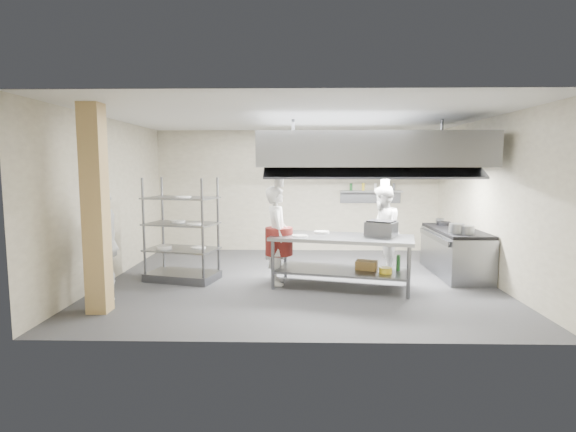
{
  "coord_description": "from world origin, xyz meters",
  "views": [
    {
      "loc": [
        -0.01,
        -8.22,
        2.12
      ],
      "look_at": [
        -0.19,
        0.2,
        1.18
      ],
      "focal_mm": 28.0,
      "sensor_mm": 36.0,
      "label": 1
    }
  ],
  "objects_px": {
    "island": "(342,262)",
    "pass_rack": "(182,229)",
    "chef_head": "(277,235)",
    "chef_plating": "(104,244)",
    "griddle": "(381,229)",
    "chef_line": "(382,230)",
    "stockpot": "(457,229)",
    "cooking_range": "(455,253)"
  },
  "relations": [
    {
      "from": "island",
      "to": "pass_rack",
      "type": "bearing_deg",
      "value": -175.33
    },
    {
      "from": "chef_head",
      "to": "chef_plating",
      "type": "bearing_deg",
      "value": 108.36
    },
    {
      "from": "chef_head",
      "to": "griddle",
      "type": "relative_size",
      "value": 3.56
    },
    {
      "from": "island",
      "to": "chef_plating",
      "type": "height_order",
      "value": "chef_plating"
    },
    {
      "from": "pass_rack",
      "to": "chef_line",
      "type": "height_order",
      "value": "pass_rack"
    },
    {
      "from": "island",
      "to": "griddle",
      "type": "height_order",
      "value": "griddle"
    },
    {
      "from": "griddle",
      "to": "stockpot",
      "type": "xyz_separation_m",
      "value": [
        1.42,
        0.33,
        -0.04
      ]
    },
    {
      "from": "griddle",
      "to": "stockpot",
      "type": "bearing_deg",
      "value": 41.76
    },
    {
      "from": "chef_line",
      "to": "pass_rack",
      "type": "bearing_deg",
      "value": -71.01
    },
    {
      "from": "cooking_range",
      "to": "stockpot",
      "type": "xyz_separation_m",
      "value": [
        -0.21,
        -0.6,
        0.57
      ]
    },
    {
      "from": "island",
      "to": "griddle",
      "type": "xyz_separation_m",
      "value": [
        0.69,
        0.06,
        0.58
      ]
    },
    {
      "from": "cooking_range",
      "to": "chef_head",
      "type": "xyz_separation_m",
      "value": [
        -3.46,
        -0.76,
        0.46
      ]
    },
    {
      "from": "chef_head",
      "to": "chef_plating",
      "type": "height_order",
      "value": "chef_plating"
    },
    {
      "from": "pass_rack",
      "to": "chef_line",
      "type": "bearing_deg",
      "value": 23.77
    },
    {
      "from": "pass_rack",
      "to": "chef_head",
      "type": "relative_size",
      "value": 1.08
    },
    {
      "from": "chef_head",
      "to": "griddle",
      "type": "height_order",
      "value": "chef_head"
    },
    {
      "from": "pass_rack",
      "to": "stockpot",
      "type": "relative_size",
      "value": 7.07
    },
    {
      "from": "pass_rack",
      "to": "cooking_range",
      "type": "height_order",
      "value": "pass_rack"
    },
    {
      "from": "chef_line",
      "to": "chef_plating",
      "type": "bearing_deg",
      "value": -56.65
    },
    {
      "from": "stockpot",
      "to": "cooking_range",
      "type": "bearing_deg",
      "value": 71.06
    },
    {
      "from": "island",
      "to": "chef_head",
      "type": "bearing_deg",
      "value": -178.21
    },
    {
      "from": "cooking_range",
      "to": "pass_rack",
      "type": "bearing_deg",
      "value": -174.03
    },
    {
      "from": "chef_plating",
      "to": "pass_rack",
      "type": "bearing_deg",
      "value": 136.66
    },
    {
      "from": "chef_head",
      "to": "chef_line",
      "type": "relative_size",
      "value": 1.01
    },
    {
      "from": "griddle",
      "to": "chef_plating",
      "type": "bearing_deg",
      "value": -138.12
    },
    {
      "from": "pass_rack",
      "to": "chef_head",
      "type": "height_order",
      "value": "pass_rack"
    },
    {
      "from": "island",
      "to": "cooking_range",
      "type": "xyz_separation_m",
      "value": [
        2.32,
        0.99,
        -0.04
      ]
    },
    {
      "from": "chef_head",
      "to": "chef_line",
      "type": "bearing_deg",
      "value": -74.17
    },
    {
      "from": "griddle",
      "to": "chef_line",
      "type": "bearing_deg",
      "value": 107.06
    },
    {
      "from": "chef_head",
      "to": "stockpot",
      "type": "relative_size",
      "value": 6.54
    },
    {
      "from": "island",
      "to": "chef_head",
      "type": "relative_size",
      "value": 1.37
    },
    {
      "from": "stockpot",
      "to": "griddle",
      "type": "bearing_deg",
      "value": -167.09
    },
    {
      "from": "island",
      "to": "griddle",
      "type": "distance_m",
      "value": 0.9
    },
    {
      "from": "chef_plating",
      "to": "chef_head",
      "type": "bearing_deg",
      "value": 102.1
    },
    {
      "from": "cooking_range",
      "to": "griddle",
      "type": "xyz_separation_m",
      "value": [
        -1.63,
        -0.93,
        0.61
      ]
    },
    {
      "from": "stockpot",
      "to": "pass_rack",
      "type": "bearing_deg",
      "value": 179.35
    },
    {
      "from": "island",
      "to": "chef_line",
      "type": "relative_size",
      "value": 1.39
    },
    {
      "from": "cooking_range",
      "to": "chef_line",
      "type": "relative_size",
      "value": 1.15
    },
    {
      "from": "pass_rack",
      "to": "griddle",
      "type": "xyz_separation_m",
      "value": [
        3.61,
        -0.38,
        0.08
      ]
    },
    {
      "from": "cooking_range",
      "to": "chef_plating",
      "type": "relative_size",
      "value": 1.09
    },
    {
      "from": "cooking_range",
      "to": "chef_plating",
      "type": "height_order",
      "value": "chef_plating"
    },
    {
      "from": "pass_rack",
      "to": "cooking_range",
      "type": "relative_size",
      "value": 0.96
    }
  ]
}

